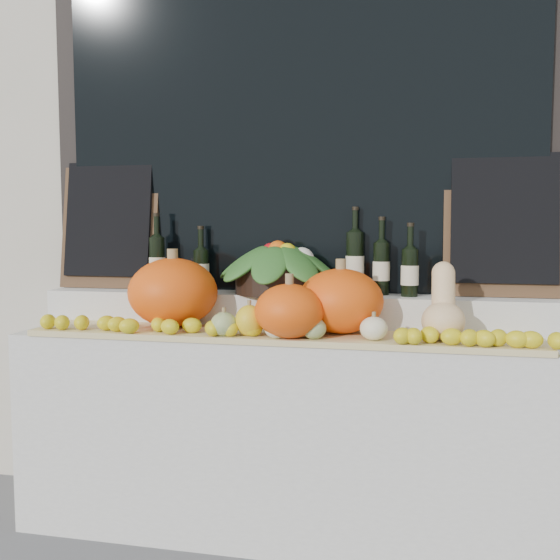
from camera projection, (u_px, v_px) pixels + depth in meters
The scene contains 18 objects.
storefront_facade at pixel (312, 54), 3.28m from camera, with size 7.00×0.94×4.50m.
display_sill at pixel (284, 433), 2.73m from camera, with size 2.30×0.55×0.88m, color silver.
rear_tier at pixel (290, 311), 2.84m from camera, with size 2.30×0.25×0.16m, color silver.
straw_bedding at pixel (277, 336), 2.57m from camera, with size 2.10×0.32×0.03m, color tan.
pumpkin_left at pixel (173, 292), 2.72m from camera, with size 0.39×0.39×0.30m, color #FF590D.
pumpkin_right at pixel (341, 301), 2.56m from camera, with size 0.35×0.35×0.27m, color #FF590D.
pumpkin_center at pixel (289, 311), 2.45m from camera, with size 0.27×0.27×0.21m, color #FF590D.
butternut_squash at pixel (443, 309), 2.42m from camera, with size 0.17×0.22×0.30m.
decorative_gourds at pixel (282, 325), 2.46m from camera, with size 0.70×0.14×0.15m.
lemon_heap at pixel (272, 330), 2.46m from camera, with size 2.20×0.16×0.06m, color yellow, non-canonical shape.
produce_bowl at pixel (278, 267), 2.81m from camera, with size 0.59×0.59×0.25m.
wine_bottle_far_left at pixel (157, 263), 2.94m from camera, with size 0.08×0.08×0.37m.
wine_bottle_near_left at pixel (201, 269), 2.94m from camera, with size 0.08×0.08×0.31m.
wine_bottle_tall at pixel (355, 262), 2.81m from camera, with size 0.08×0.08×0.39m.
wine_bottle_near_right at pixel (381, 267), 2.76m from camera, with size 0.08×0.08×0.35m.
wine_bottle_far_right at pixel (410, 272), 2.70m from camera, with size 0.08×0.08×0.32m.
chalkboard_left at pixel (109, 222), 3.05m from camera, with size 0.50×0.12×0.62m.
chalkboard_right at pixel (504, 222), 2.67m from camera, with size 0.50×0.12×0.62m.
Camera 1 is at (0.54, -1.08, 1.35)m, focal length 40.00 mm.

